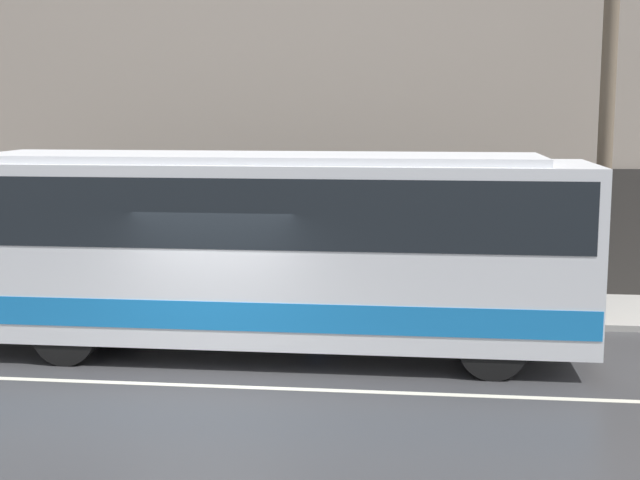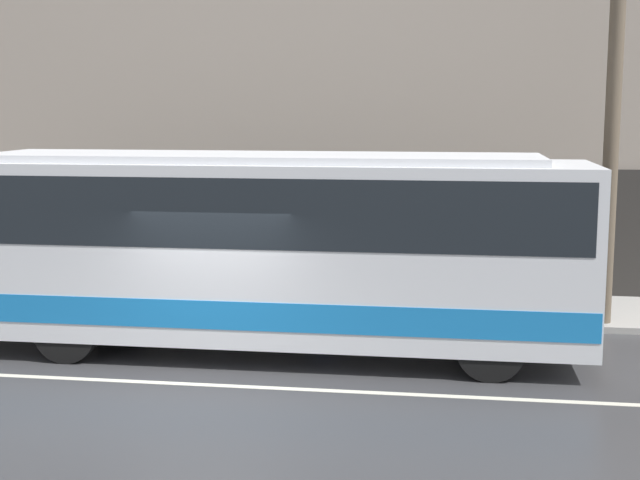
% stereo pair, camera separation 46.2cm
% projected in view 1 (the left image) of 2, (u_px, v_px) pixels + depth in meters
% --- Properties ---
extents(ground_plane, '(60.00, 60.00, 0.00)m').
position_uv_depth(ground_plane, '(204.00, 386.00, 13.17)').
color(ground_plane, '#38383A').
extents(sidewalk, '(60.00, 2.86, 0.12)m').
position_uv_depth(sidewalk, '(268.00, 303.00, 18.50)').
color(sidewalk, '#A09E99').
rests_on(sidewalk, ground_plane).
extents(building_facade, '(60.00, 0.35, 11.26)m').
position_uv_depth(building_facade, '(278.00, 44.00, 19.25)').
color(building_facade, gray).
rests_on(building_facade, ground_plane).
extents(lane_stripe, '(54.00, 0.14, 0.01)m').
position_uv_depth(lane_stripe, '(204.00, 386.00, 13.17)').
color(lane_stripe, beige).
rests_on(lane_stripe, ground_plane).
extents(transit_bus, '(10.73, 2.56, 3.33)m').
position_uv_depth(transit_bus, '(260.00, 242.00, 14.76)').
color(transit_bus, silver).
rests_on(transit_bus, ground_plane).
extents(utility_pole_near, '(0.28, 0.28, 8.42)m').
position_uv_depth(utility_pole_near, '(608.00, 93.00, 16.12)').
color(utility_pole_near, brown).
rests_on(utility_pole_near, sidewalk).
extents(pedestrian_waiting, '(0.36, 0.36, 1.54)m').
position_uv_depth(pedestrian_waiting, '(316.00, 264.00, 18.64)').
color(pedestrian_waiting, navy).
rests_on(pedestrian_waiting, sidewalk).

